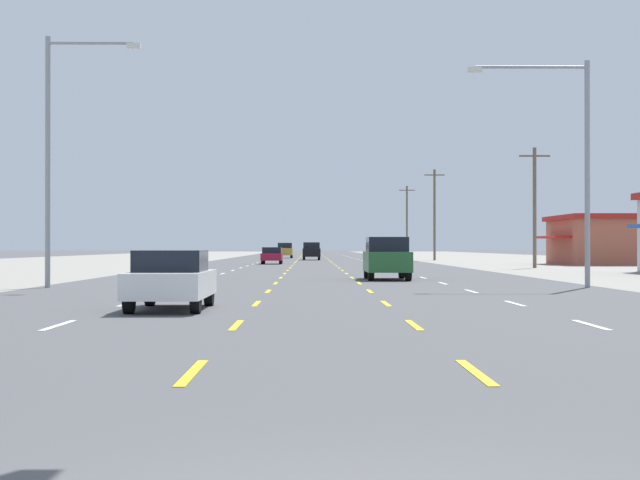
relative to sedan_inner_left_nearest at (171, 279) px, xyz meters
The scene contains 14 objects.
ground_plane 46.65m from the sedan_inner_left_nearest, 85.44° to the left, with size 572.00×572.00×0.00m, color #4C4C4F.
lane_markings 85.08m from the sedan_inner_left_nearest, 87.50° to the left, with size 10.64×227.60×0.01m.
sedan_inner_left_nearest is the anchor object (origin of this frame).
suv_inner_right_near 23.42m from the sedan_inner_left_nearest, 72.66° to the left, with size 1.98×4.90×1.98m.
sedan_inner_left_mid 63.74m from the sedan_inner_left_nearest, 89.94° to the left, with size 1.80×4.50×1.46m.
hatchback_far_right_midfar 76.33m from the sedan_inner_left_nearest, 81.82° to the left, with size 1.72×3.90×1.54m.
suv_center_turn_far 89.44m from the sedan_inner_left_nearest, 87.73° to the left, with size 1.98×4.90×1.98m.
suv_inner_left_farther 107.89m from the sedan_inner_left_nearest, 89.94° to the left, with size 1.98×4.90×1.98m.
storefront_right_row_2 67.70m from the sedan_inner_left_nearest, 63.70° to the left, with size 12.67×11.43×4.16m.
streetlight_left_row_0 15.29m from the sedan_inner_left_nearest, 114.75° to the left, with size 3.58×0.26×9.44m.
streetlight_right_row_0 19.26m from the sedan_inner_left_nearest, 44.80° to the left, with size 4.60×0.26×8.56m.
utility_pole_right_row_1 51.38m from the sedan_inner_left_nearest, 67.75° to the left, with size 2.20×0.26×8.59m.
utility_pole_right_row_2 87.76m from the sedan_inner_left_nearest, 78.85° to the left, with size 2.20×0.26×9.92m.
utility_pole_right_row_3 119.29m from the sedan_inner_left_nearest, 81.82° to the left, with size 2.20×0.26×10.01m.
Camera 1 is at (-0.29, -5.60, 1.56)m, focal length 57.34 mm.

